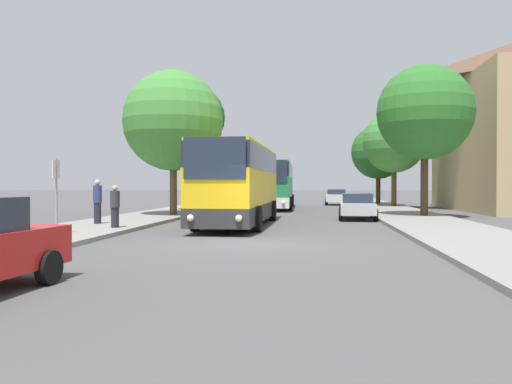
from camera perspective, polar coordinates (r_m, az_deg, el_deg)
name	(u,v)px	position (r m, az deg, el deg)	size (l,w,h in m)	color
ground_plane	(252,244)	(15.20, -0.51, -5.98)	(300.00, 300.00, 0.00)	#4C4C4F
sidewalk_left	(35,239)	(17.52, -23.95, -4.90)	(4.00, 120.00, 0.15)	gray
sidewalk_right	(493,245)	(15.91, 25.50, -5.48)	(4.00, 120.00, 0.15)	gray
bus_front	(239,184)	(22.14, -1.96, 0.94)	(2.80, 10.40, 3.47)	#2D2D2D
bus_middle	(275,184)	(37.95, 2.17, 0.87)	(2.98, 12.10, 3.43)	silver
parked_car_right_near	(357,206)	(26.61, 11.50, -1.53)	(2.08, 4.50, 1.34)	#B7B7BC
parked_car_right_far	(336,197)	(45.28, 9.18, -0.53)	(2.11, 4.01, 1.39)	silver
bus_stop_sign	(56,187)	(17.98, -21.87, 0.51)	(0.08, 0.45, 2.53)	gray
pedestrian_waiting_far	(97,201)	(22.23, -17.66, -1.02)	(0.36, 0.36, 1.87)	#23232D
pedestrian_walking_back	(115,206)	(19.96, -15.82, -1.60)	(0.36, 0.36, 1.63)	#23232D
tree_left_near	(193,118)	(33.01, -7.16, 8.40)	(4.12, 4.12, 8.10)	brown
tree_left_far	(173,121)	(28.26, -9.45, 7.99)	(5.54, 5.54, 7.96)	brown
tree_right_near	(425,113)	(28.58, 18.72, 8.59)	(5.10, 5.10, 8.10)	#47331E
tree_right_mid	(394,142)	(40.45, 15.51, 5.54)	(4.84, 4.84, 7.43)	#513D23
tree_right_far	(378,152)	(44.98, 13.80, 4.43)	(4.70, 4.70, 6.86)	#47331E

